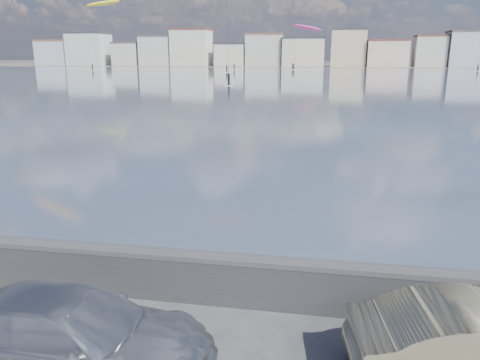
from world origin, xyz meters
name	(u,v)px	position (x,y,z in m)	size (l,w,h in m)	color
bay_water	(311,79)	(0.00, 91.50, 0.01)	(500.00, 177.00, 0.00)	#2B384E
far_shore_strip	(319,66)	(0.00, 200.00, 0.01)	(500.00, 60.00, 0.00)	#4C473D
seawall	(179,273)	(0.00, 2.70, 0.58)	(400.00, 0.36, 1.08)	#28282B
far_buildings	(323,51)	(1.31, 186.00, 6.03)	(240.79, 13.26, 14.60)	#B2B7C6
car_silver	(72,335)	(-0.94, 0.24, 0.65)	(1.82, 4.49, 1.30)	#B0B1B7
kitesurfer_7	(307,28)	(-3.97, 158.66, 13.13)	(10.69, 15.49, 14.88)	#E5338C
kitesurfer_12	(103,4)	(-66.44, 139.44, 19.91)	(10.49, 16.07, 21.76)	yellow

